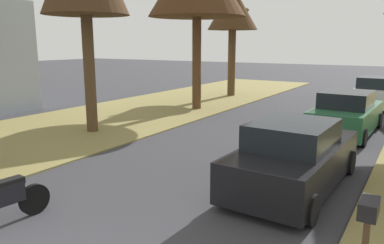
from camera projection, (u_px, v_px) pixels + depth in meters
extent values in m
cylinder|color=brown|center=(90.00, 75.00, 13.55)|extent=(0.40, 0.40, 4.18)
cylinder|color=brown|center=(83.00, 2.00, 13.50)|extent=(0.80, 1.06, 1.07)
cylinder|color=brown|center=(197.00, 64.00, 18.40)|extent=(0.44, 0.44, 4.46)
cylinder|color=brown|center=(186.00, 1.00, 17.43)|extent=(1.40, 0.68, 1.50)
cylinder|color=brown|center=(189.00, 6.00, 17.63)|extent=(1.00, 0.66, 1.12)
cylinder|color=brown|center=(232.00, 63.00, 23.24)|extent=(0.47, 0.47, 4.03)
cone|color=#432D19|center=(233.00, 8.00, 22.57)|extent=(3.04, 3.04, 2.56)
cylinder|color=brown|center=(238.00, 20.00, 23.21)|extent=(1.48, 0.41, 1.38)
cylinder|color=brown|center=(229.00, 22.00, 22.33)|extent=(1.15, 0.24, 1.06)
cylinder|color=brown|center=(222.00, 17.00, 22.70)|extent=(0.88, 1.33, 1.65)
cube|color=black|center=(294.00, 162.00, 8.51)|extent=(1.97, 4.46, 0.85)
cube|color=black|center=(293.00, 134.00, 8.18)|extent=(1.67, 2.08, 0.56)
cylinder|color=black|center=(283.00, 152.00, 10.38)|extent=(0.22, 0.61, 0.60)
cylinder|color=black|center=(349.00, 163.00, 9.43)|extent=(0.22, 0.61, 0.60)
cylinder|color=black|center=(225.00, 189.00, 7.70)|extent=(0.22, 0.61, 0.60)
cylinder|color=black|center=(310.00, 210.00, 6.75)|extent=(0.22, 0.61, 0.60)
cube|color=#28663D|center=(346.00, 118.00, 13.70)|extent=(1.97, 4.46, 0.85)
cube|color=black|center=(347.00, 99.00, 13.38)|extent=(1.67, 2.08, 0.56)
cylinder|color=black|center=(332.00, 116.00, 15.57)|extent=(0.22, 0.61, 0.60)
cylinder|color=black|center=(378.00, 120.00, 14.63)|extent=(0.22, 0.61, 0.60)
cylinder|color=black|center=(308.00, 131.00, 12.89)|extent=(0.22, 0.61, 0.60)
cylinder|color=black|center=(363.00, 138.00, 11.94)|extent=(0.22, 0.61, 0.60)
cube|color=white|center=(376.00, 96.00, 19.51)|extent=(1.97, 4.46, 0.85)
cube|color=black|center=(377.00, 82.00, 19.19)|extent=(1.67, 2.08, 0.56)
cylinder|color=black|center=(363.00, 96.00, 21.39)|extent=(0.22, 0.61, 0.60)
cylinder|color=black|center=(351.00, 104.00, 18.70)|extent=(0.22, 0.61, 0.60)
cylinder|color=black|center=(34.00, 199.00, 7.21)|extent=(0.16, 0.61, 0.60)
cube|color=black|center=(7.00, 183.00, 6.74)|extent=(0.27, 0.58, 0.12)
cube|color=black|center=(369.00, 208.00, 4.70)|extent=(0.22, 0.44, 0.22)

